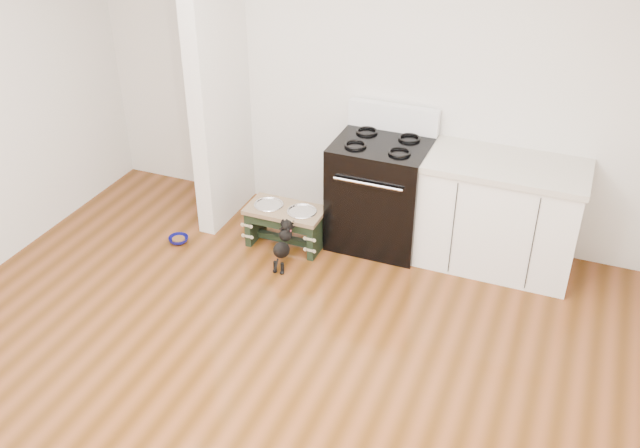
{
  "coord_description": "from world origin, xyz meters",
  "views": [
    {
      "loc": [
        1.73,
        -2.84,
        3.32
      ],
      "look_at": [
        0.02,
        1.38,
        0.55
      ],
      "focal_mm": 40.0,
      "sensor_mm": 36.0,
      "label": 1
    }
  ],
  "objects": [
    {
      "name": "floor_bowl",
      "position": [
        -1.32,
        1.48,
        0.03
      ],
      "size": [
        0.22,
        0.22,
        0.05
      ],
      "rotation": [
        0.0,
        0.0,
        0.35
      ],
      "color": "#0D0D5B",
      "rests_on": "ground"
    },
    {
      "name": "ground",
      "position": [
        0.0,
        0.0,
        0.0
      ],
      "size": [
        5.0,
        5.0,
        0.0
      ],
      "primitive_type": "plane",
      "color": "#4E2B0E",
      "rests_on": "ground"
    },
    {
      "name": "room_shell",
      "position": [
        0.0,
        0.0,
        1.62
      ],
      "size": [
        5.0,
        5.0,
        5.0
      ],
      "color": "silver",
      "rests_on": "ground"
    },
    {
      "name": "cabinet_run",
      "position": [
        1.23,
        2.18,
        0.45
      ],
      "size": [
        1.24,
        0.64,
        0.91
      ],
      "color": "white",
      "rests_on": "ground"
    },
    {
      "name": "puppy",
      "position": [
        -0.34,
        1.49,
        0.22
      ],
      "size": [
        0.11,
        0.33,
        0.4
      ],
      "color": "black",
      "rests_on": "ground"
    },
    {
      "name": "partition_wall",
      "position": [
        -1.18,
        2.1,
        1.35
      ],
      "size": [
        0.15,
        0.8,
        2.7
      ],
      "primitive_type": "cube",
      "color": "silver",
      "rests_on": "ground"
    },
    {
      "name": "dog_feeder",
      "position": [
        -0.45,
        1.79,
        0.25
      ],
      "size": [
        0.65,
        0.35,
        0.37
      ],
      "color": "black",
      "rests_on": "ground"
    },
    {
      "name": "oven_range",
      "position": [
        0.25,
        2.16,
        0.48
      ],
      "size": [
        0.76,
        0.69,
        1.14
      ],
      "color": "black",
      "rests_on": "ground"
    }
  ]
}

